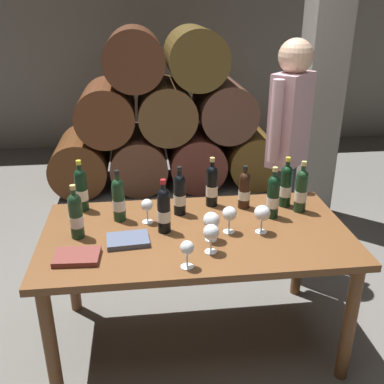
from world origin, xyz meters
name	(u,v)px	position (x,y,z in m)	size (l,w,h in m)	color
ground_plane	(196,338)	(0.00, 0.00, 0.00)	(14.00, 14.00, 0.00)	#66635E
cellar_back_wall	(157,42)	(0.00, 4.20, 1.40)	(10.00, 0.24, 2.80)	gray
barrel_stack	(166,120)	(0.00, 2.60, 0.72)	(2.49, 0.90, 1.69)	#562E15
stone_pillar	(322,80)	(1.30, 1.60, 1.30)	(0.32, 0.32, 2.60)	gray
dining_table	(196,245)	(0.00, 0.00, 0.67)	(1.70, 0.90, 0.76)	brown
wine_bottle_0	(164,210)	(-0.18, 0.02, 0.89)	(0.07, 0.07, 0.31)	black
wine_bottle_1	(286,185)	(0.59, 0.27, 0.90)	(0.07, 0.07, 0.32)	black
wine_bottle_2	(180,194)	(-0.07, 0.23, 0.89)	(0.07, 0.07, 0.30)	black
wine_bottle_3	(244,190)	(0.33, 0.27, 0.88)	(0.07, 0.07, 0.27)	black
wine_bottle_4	(119,199)	(-0.42, 0.19, 0.89)	(0.07, 0.07, 0.31)	#19381E
wine_bottle_5	(76,215)	(-0.64, 0.01, 0.89)	(0.07, 0.07, 0.30)	#19381E
wine_bottle_6	(212,185)	(0.14, 0.32, 0.89)	(0.07, 0.07, 0.31)	black
wine_bottle_7	(301,190)	(0.65, 0.18, 0.90)	(0.07, 0.07, 0.32)	#19381E
wine_bottle_8	(273,196)	(0.46, 0.12, 0.89)	(0.07, 0.07, 0.31)	black
wine_bottle_9	(81,189)	(-0.65, 0.35, 0.90)	(0.07, 0.07, 0.32)	black
wine_glass_0	(229,214)	(0.18, -0.03, 0.87)	(0.08, 0.08, 0.15)	white
wine_glass_1	(211,221)	(0.07, -0.11, 0.87)	(0.09, 0.09, 0.16)	white
wine_glass_2	(147,206)	(-0.26, 0.14, 0.86)	(0.07, 0.07, 0.15)	white
wine_glass_3	(211,233)	(0.04, -0.23, 0.87)	(0.08, 0.08, 0.16)	white
wine_glass_4	(187,249)	(-0.09, -0.35, 0.86)	(0.07, 0.07, 0.14)	white
wine_glass_5	(262,214)	(0.35, -0.06, 0.87)	(0.09, 0.09, 0.16)	white
tasting_notebook	(128,240)	(-0.37, -0.08, 0.77)	(0.22, 0.16, 0.03)	#4C5670
leather_ledger	(77,257)	(-0.62, -0.22, 0.77)	(0.22, 0.16, 0.03)	brown
sommelier_presenting	(288,138)	(0.75, 0.75, 1.04)	(0.37, 0.37, 1.72)	#383842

